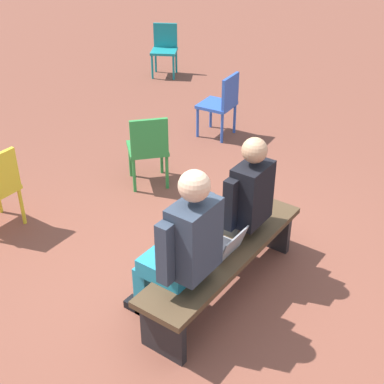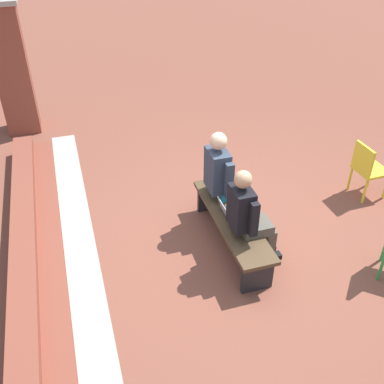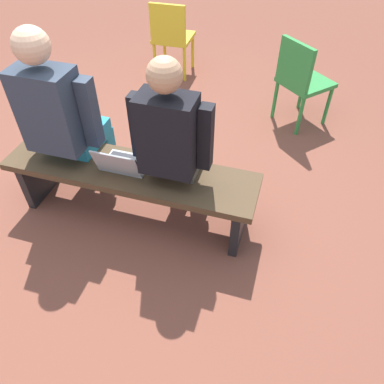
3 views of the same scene
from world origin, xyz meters
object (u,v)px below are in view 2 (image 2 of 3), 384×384
bench (232,223)px  laptop (231,212)px  person_adult (225,177)px  person_student (249,215)px  plastic_chair_far_right (367,167)px

bench → laptop: bearing=18.6°
person_adult → person_student: bearing=179.7°
person_student → person_adult: person_adult is taller
person_student → bench: bearing=11.8°
person_student → laptop: bearing=12.5°
bench → person_adult: person_adult is taller
person_adult → bench: bearing=171.7°
person_adult → plastic_chair_far_right: (-0.00, -2.19, -0.25)m
person_student → laptop: 0.41m
person_student → plastic_chair_far_right: person_student is taller
bench → person_adult: (0.48, -0.07, 0.38)m
person_student → plastic_chair_far_right: 2.34m
person_adult → plastic_chair_far_right: person_adult is taller
bench → person_student: person_student is taller
bench → person_student: (-0.31, -0.07, 0.35)m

